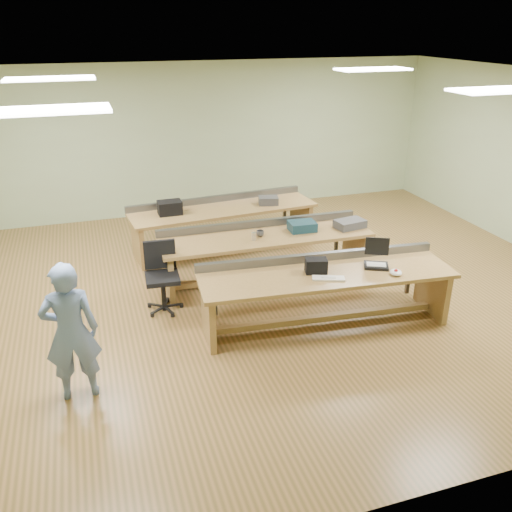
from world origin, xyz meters
name	(u,v)px	position (x,y,z in m)	size (l,w,h in m)	color
floor	(256,292)	(0.00, 0.00, 0.00)	(10.00, 10.00, 0.00)	olive
ceiling	(256,81)	(0.00, 0.00, 3.00)	(10.00, 10.00, 0.00)	silver
wall_back	(195,139)	(0.00, 4.00, 1.50)	(10.00, 0.04, 3.00)	#A2B98C
wall_front	(424,350)	(0.00, -4.00, 1.50)	(10.00, 0.04, 3.00)	#A2B98C
fluor_panels	(256,84)	(0.00, 0.00, 2.97)	(6.20, 3.50, 0.03)	white
workbench_front	(325,285)	(0.59, -1.11, 0.57)	(3.34, 1.15, 0.86)	#A67E46
workbench_mid	(265,246)	(0.27, 0.38, 0.56)	(3.21, 0.91, 0.86)	#A67E46
workbench_back	(223,218)	(-0.01, 1.81, 0.56)	(3.27, 1.13, 0.86)	#A67E46
person	(71,332)	(-2.54, -1.68, 0.78)	(0.57, 0.37, 1.56)	#6A84AE
laptop_base	(376,266)	(1.27, -1.17, 0.77)	(0.31, 0.25, 0.03)	black
laptop_screen	(377,246)	(1.33, -1.07, 0.99)	(0.31, 0.01, 0.24)	black
keyboard	(328,278)	(0.52, -1.31, 0.76)	(0.40, 0.13, 0.02)	silver
trackball_mouse	(396,272)	(1.39, -1.47, 0.79)	(0.14, 0.17, 0.07)	white
camera_bag	(316,266)	(0.46, -1.08, 0.84)	(0.27, 0.18, 0.19)	black
task_chair	(163,286)	(-1.37, -0.06, 0.35)	(0.55, 0.55, 0.96)	black
parts_bin_teal	(302,226)	(0.86, 0.36, 0.82)	(0.40, 0.30, 0.14)	#12303D
parts_bin_grey	(350,224)	(1.61, 0.25, 0.81)	(0.45, 0.29, 0.12)	#38383B
mug	(260,233)	(0.17, 0.33, 0.80)	(0.12, 0.12, 0.09)	#38383B
drinks_can	(254,236)	(0.03, 0.21, 0.81)	(0.07, 0.07, 0.12)	silver
storage_box_back	(170,208)	(-0.93, 1.75, 0.86)	(0.39, 0.28, 0.22)	black
tray_back	(268,200)	(0.79, 1.75, 0.82)	(0.33, 0.24, 0.13)	#38383B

